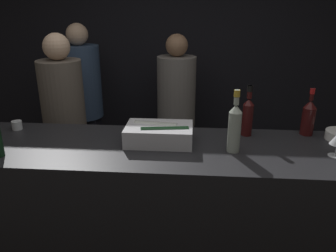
{
  "coord_description": "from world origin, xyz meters",
  "views": [
    {
      "loc": [
        0.15,
        -1.46,
        1.88
      ],
      "look_at": [
        0.0,
        0.38,
        1.19
      ],
      "focal_mm": 35.0,
      "sensor_mm": 36.0,
      "label": 1
    }
  ],
  "objects_px": {
    "red_wine_bottle_tall": "(309,116)",
    "rose_wine_bottle": "(235,126)",
    "person_in_hoodie": "(65,123)",
    "person_blond_tee": "(83,101)",
    "person_grey_polo": "(176,109)",
    "candle_votive": "(17,125)",
    "ice_bin_with_bottles": "(159,133)",
    "red_wine_bottle_black_foil": "(248,115)"
  },
  "relations": [
    {
      "from": "person_blond_tee",
      "to": "person_grey_polo",
      "type": "distance_m",
      "value": 0.96
    },
    {
      "from": "red_wine_bottle_black_foil",
      "to": "ice_bin_with_bottles",
      "type": "bearing_deg",
      "value": -163.04
    },
    {
      "from": "person_blond_tee",
      "to": "red_wine_bottle_tall",
      "type": "bearing_deg",
      "value": -41.39
    },
    {
      "from": "person_in_hoodie",
      "to": "person_grey_polo",
      "type": "distance_m",
      "value": 1.09
    },
    {
      "from": "candle_votive",
      "to": "red_wine_bottle_black_foil",
      "type": "height_order",
      "value": "red_wine_bottle_black_foil"
    },
    {
      "from": "candle_votive",
      "to": "person_grey_polo",
      "type": "distance_m",
      "value": 1.53
    },
    {
      "from": "candle_votive",
      "to": "rose_wine_bottle",
      "type": "distance_m",
      "value": 1.46
    },
    {
      "from": "rose_wine_bottle",
      "to": "person_in_hoodie",
      "type": "bearing_deg",
      "value": 150.21
    },
    {
      "from": "ice_bin_with_bottles",
      "to": "candle_votive",
      "type": "distance_m",
      "value": 1.01
    },
    {
      "from": "ice_bin_with_bottles",
      "to": "rose_wine_bottle",
      "type": "distance_m",
      "value": 0.46
    },
    {
      "from": "candle_votive",
      "to": "ice_bin_with_bottles",
      "type": "bearing_deg",
      "value": -8.51
    },
    {
      "from": "person_in_hoodie",
      "to": "person_grey_polo",
      "type": "xyz_separation_m",
      "value": [
        0.91,
        0.6,
        -0.04
      ]
    },
    {
      "from": "red_wine_bottle_tall",
      "to": "person_in_hoodie",
      "type": "bearing_deg",
      "value": 166.29
    },
    {
      "from": "candle_votive",
      "to": "red_wine_bottle_tall",
      "type": "bearing_deg",
      "value": 1.86
    },
    {
      "from": "person_grey_polo",
      "to": "person_blond_tee",
      "type": "bearing_deg",
      "value": -36.84
    },
    {
      "from": "person_grey_polo",
      "to": "person_in_hoodie",
      "type": "bearing_deg",
      "value": -0.73
    },
    {
      "from": "rose_wine_bottle",
      "to": "person_grey_polo",
      "type": "distance_m",
      "value": 1.44
    },
    {
      "from": "candle_votive",
      "to": "person_blond_tee",
      "type": "distance_m",
      "value": 1.16
    },
    {
      "from": "candle_votive",
      "to": "red_wine_bottle_black_foil",
      "type": "xyz_separation_m",
      "value": [
        1.55,
        0.02,
        0.11
      ]
    },
    {
      "from": "person_blond_tee",
      "to": "person_grey_polo",
      "type": "height_order",
      "value": "person_blond_tee"
    },
    {
      "from": "ice_bin_with_bottles",
      "to": "person_blond_tee",
      "type": "distance_m",
      "value": 1.61
    },
    {
      "from": "person_in_hoodie",
      "to": "person_blond_tee",
      "type": "xyz_separation_m",
      "value": [
        -0.05,
        0.64,
        0.01
      ]
    },
    {
      "from": "red_wine_bottle_tall",
      "to": "person_grey_polo",
      "type": "bearing_deg",
      "value": 131.34
    },
    {
      "from": "ice_bin_with_bottles",
      "to": "red_wine_bottle_black_foil",
      "type": "xyz_separation_m",
      "value": [
        0.56,
        0.17,
        0.08
      ]
    },
    {
      "from": "ice_bin_with_bottles",
      "to": "red_wine_bottle_tall",
      "type": "relative_size",
      "value": 1.32
    },
    {
      "from": "red_wine_bottle_black_foil",
      "to": "person_in_hoodie",
      "type": "bearing_deg",
      "value": 161.11
    },
    {
      "from": "rose_wine_bottle",
      "to": "red_wine_bottle_black_foil",
      "type": "bearing_deg",
      "value": 66.57
    },
    {
      "from": "ice_bin_with_bottles",
      "to": "person_grey_polo",
      "type": "height_order",
      "value": "person_grey_polo"
    },
    {
      "from": "person_in_hoodie",
      "to": "candle_votive",
      "type": "bearing_deg",
      "value": 6.9
    },
    {
      "from": "candle_votive",
      "to": "rose_wine_bottle",
      "type": "relative_size",
      "value": 0.19
    },
    {
      "from": "person_in_hoodie",
      "to": "person_grey_polo",
      "type": "bearing_deg",
      "value": 144.4
    },
    {
      "from": "red_wine_bottle_tall",
      "to": "rose_wine_bottle",
      "type": "distance_m",
      "value": 0.6
    },
    {
      "from": "person_blond_tee",
      "to": "candle_votive",
      "type": "bearing_deg",
      "value": -104.95
    },
    {
      "from": "red_wine_bottle_tall",
      "to": "red_wine_bottle_black_foil",
      "type": "distance_m",
      "value": 0.4
    },
    {
      "from": "red_wine_bottle_black_foil",
      "to": "candle_votive",
      "type": "bearing_deg",
      "value": -179.26
    },
    {
      "from": "rose_wine_bottle",
      "to": "person_in_hoodie",
      "type": "distance_m",
      "value": 1.54
    },
    {
      "from": "rose_wine_bottle",
      "to": "person_grey_polo",
      "type": "height_order",
      "value": "person_grey_polo"
    },
    {
      "from": "red_wine_bottle_tall",
      "to": "rose_wine_bottle",
      "type": "height_order",
      "value": "rose_wine_bottle"
    },
    {
      "from": "rose_wine_bottle",
      "to": "person_blond_tee",
      "type": "bearing_deg",
      "value": 134.43
    },
    {
      "from": "ice_bin_with_bottles",
      "to": "person_blond_tee",
      "type": "relative_size",
      "value": 0.24
    },
    {
      "from": "candle_votive",
      "to": "person_blond_tee",
      "type": "xyz_separation_m",
      "value": [
        0.07,
        1.15,
        -0.15
      ]
    },
    {
      "from": "rose_wine_bottle",
      "to": "person_blond_tee",
      "type": "distance_m",
      "value": 1.97
    }
  ]
}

